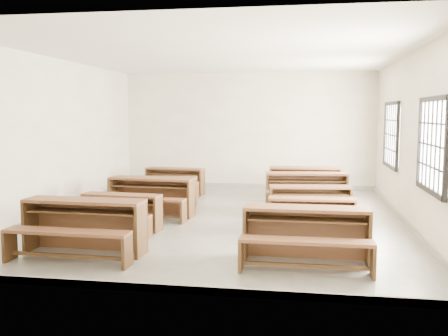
% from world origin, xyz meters
% --- Properties ---
extents(room, '(8.50, 8.50, 3.20)m').
position_xyz_m(room, '(0.09, 0.00, 2.14)').
color(room, gray).
rests_on(room, ground).
extents(desk_set_0, '(1.83, 0.99, 0.81)m').
position_xyz_m(desk_set_0, '(-1.65, -2.87, 0.47)').
color(desk_set_0, brown).
rests_on(desk_set_0, ground).
extents(desk_set_1, '(1.49, 0.87, 0.64)m').
position_xyz_m(desk_set_1, '(-1.65, -1.33, 0.37)').
color(desk_set_1, brown).
rests_on(desk_set_1, ground).
extents(desk_set_2, '(1.79, 1.02, 0.78)m').
position_xyz_m(desk_set_2, '(-1.50, -0.07, 0.45)').
color(desk_set_2, brown).
rests_on(desk_set_2, ground).
extents(desk_set_3, '(1.51, 0.89, 0.65)m').
position_xyz_m(desk_set_3, '(-1.54, 1.09, 0.38)').
color(desk_set_3, brown).
rests_on(desk_set_3, ground).
extents(desk_set_4, '(1.59, 0.95, 0.68)m').
position_xyz_m(desk_set_4, '(-1.71, 2.63, 0.40)').
color(desk_set_4, brown).
rests_on(desk_set_4, ground).
extents(desk_set_5, '(1.74, 0.91, 0.78)m').
position_xyz_m(desk_set_5, '(1.60, -2.81, 0.46)').
color(desk_set_5, brown).
rests_on(desk_set_5, ground).
extents(desk_set_6, '(1.49, 0.84, 0.65)m').
position_xyz_m(desk_set_6, '(1.70, -1.26, 0.38)').
color(desk_set_6, brown).
rests_on(desk_set_6, ground).
extents(desk_set_7, '(1.62, 0.97, 0.69)m').
position_xyz_m(desk_set_7, '(1.69, -0.13, 0.40)').
color(desk_set_7, brown).
rests_on(desk_set_7, ground).
extents(desk_set_8, '(1.84, 1.08, 0.79)m').
position_xyz_m(desk_set_8, '(1.62, 1.20, 0.46)').
color(desk_set_8, brown).
rests_on(desk_set_8, ground).
extents(desk_set_9, '(1.74, 0.94, 0.77)m').
position_xyz_m(desk_set_9, '(1.59, 2.49, 0.45)').
color(desk_set_9, brown).
rests_on(desk_set_9, ground).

